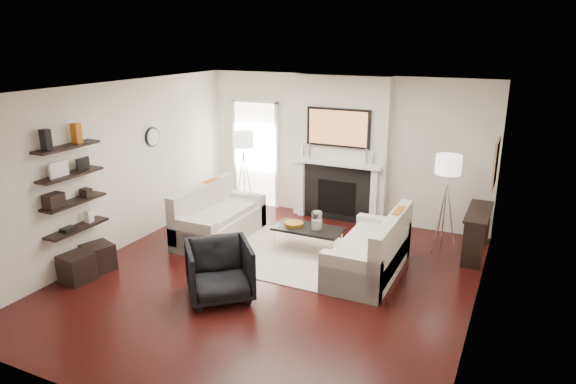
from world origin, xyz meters
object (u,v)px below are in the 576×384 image
at_px(armchair, 219,268).
at_px(ottoman_near, 98,257).
at_px(loveseat_right_base, 368,260).
at_px(coffee_table, 308,229).
at_px(lamp_right_shade, 449,164).
at_px(lamp_left_shade, 243,139).
at_px(loveseat_left_base, 220,227).

bearing_deg(armchair, ottoman_near, 139.98).
relative_size(loveseat_right_base, coffee_table, 1.64).
bearing_deg(loveseat_right_base, coffee_table, 163.09).
height_order(loveseat_right_base, ottoman_near, loveseat_right_base).
distance_m(loveseat_right_base, coffee_table, 1.17).
bearing_deg(lamp_right_shade, ottoman_near, -147.02).
distance_m(coffee_table, lamp_right_shade, 2.42).
bearing_deg(ottoman_near, lamp_right_shade, 32.98).
bearing_deg(coffee_table, loveseat_right_base, -16.91).
bearing_deg(lamp_left_shade, loveseat_right_base, -28.91).
bearing_deg(loveseat_right_base, lamp_right_shade, 57.49).
bearing_deg(lamp_left_shade, ottoman_near, -100.64).
xyz_separation_m(loveseat_left_base, lamp_right_shade, (3.55, 1.10, 1.24)).
bearing_deg(lamp_right_shade, coffee_table, -153.11).
relative_size(loveseat_left_base, loveseat_right_base, 1.00).
bearing_deg(armchair, loveseat_left_base, 80.80).
xyz_separation_m(loveseat_left_base, loveseat_right_base, (2.70, -0.23, 0.00)).
relative_size(armchair, lamp_left_shade, 2.11).
distance_m(loveseat_left_base, ottoman_near, 2.08).
xyz_separation_m(coffee_table, lamp_right_shade, (1.94, 0.99, 1.05)).
distance_m(loveseat_right_base, ottoman_near, 4.02).
bearing_deg(coffee_table, ottoman_near, -142.90).
height_order(lamp_left_shade, lamp_right_shade, same).
height_order(armchair, ottoman_near, armchair).
xyz_separation_m(armchair, lamp_left_shade, (-1.49, 3.24, 1.03)).
xyz_separation_m(lamp_right_shade, ottoman_near, (-4.52, -2.93, -1.25)).
relative_size(lamp_left_shade, ottoman_near, 1.00).
distance_m(loveseat_left_base, coffee_table, 1.62).
height_order(coffee_table, armchair, armchair).
bearing_deg(armchair, lamp_right_shade, 8.17).
bearing_deg(loveseat_right_base, armchair, -135.42).
xyz_separation_m(armchair, ottoman_near, (-2.11, -0.06, -0.22)).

